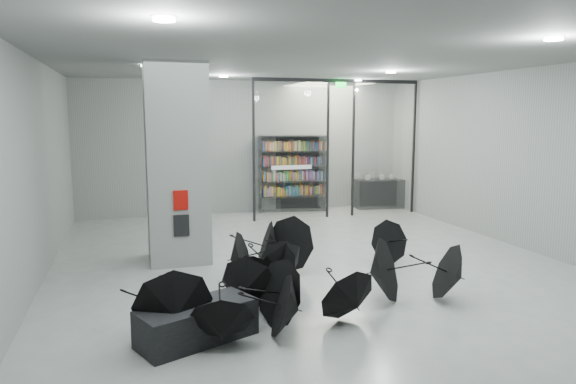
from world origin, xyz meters
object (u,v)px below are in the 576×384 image
object	(u,v)px
bookshelf	(292,174)
umbrella_cluster	(290,285)
bench	(197,323)
shop_counter	(379,194)
column	(177,164)

from	to	relation	value
bookshelf	umbrella_cluster	distance (m)	8.30
bench	umbrella_cluster	world-z (taller)	umbrella_cluster
bench	bookshelf	size ratio (longest dim) A/B	0.66
bookshelf	umbrella_cluster	bearing A→B (deg)	-97.99
bookshelf	shop_counter	bearing A→B (deg)	3.95
column	umbrella_cluster	world-z (taller)	column
bookshelf	shop_counter	size ratio (longest dim) A/B	1.53
umbrella_cluster	bench	bearing A→B (deg)	-148.17
shop_counter	umbrella_cluster	bearing A→B (deg)	-119.34
column	shop_counter	distance (m)	8.25
bench	shop_counter	bearing A→B (deg)	27.82
column	bookshelf	distance (m)	6.21
column	bench	xyz separation A→B (m)	(-0.14, -4.11, -1.75)
column	bookshelf	size ratio (longest dim) A/B	1.70
bench	shop_counter	world-z (taller)	shop_counter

